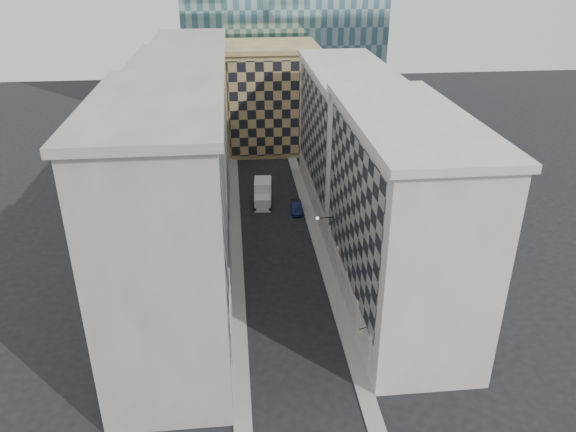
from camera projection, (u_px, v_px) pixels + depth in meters
ground at (308, 420)px, 45.25m from camera, size 260.00×260.00×0.00m
sidewalk_west at (236, 244)px, 71.57m from camera, size 1.50×100.00×0.15m
sidewalk_east at (318, 240)px, 72.52m from camera, size 1.50×100.00×0.15m
bldg_left_a at (170, 233)px, 48.92m from camera, size 10.80×22.80×23.70m
bldg_left_b at (186, 154)px, 68.82m from camera, size 10.80×22.80×22.70m
bldg_left_c at (195, 110)px, 88.72m from camera, size 10.80×22.80×21.70m
bldg_right_a at (399, 218)px, 55.13m from camera, size 10.80×26.80×20.70m
bldg_right_b at (346, 137)px, 79.49m from camera, size 10.80×28.80×19.70m
tan_block at (270, 97)px, 102.03m from camera, size 16.80×14.80×18.80m
flagpoles_left at (230, 299)px, 46.58m from camera, size 0.10×6.33×2.33m
bracket_lamp at (319, 218)px, 64.40m from camera, size 1.98×0.36×0.36m
box_truck at (263, 194)px, 82.39m from camera, size 2.95×6.24×3.32m
dark_car at (296, 207)px, 79.98m from camera, size 1.70×4.39×1.42m
shop_sign at (361, 331)px, 49.37m from camera, size 0.70×0.62×0.72m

